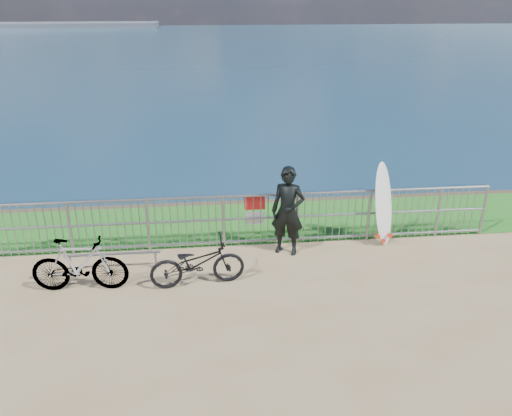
{
  "coord_description": "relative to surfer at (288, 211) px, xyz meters",
  "views": [
    {
      "loc": [
        -0.79,
        -7.51,
        4.76
      ],
      "look_at": [
        0.11,
        1.2,
        1.0
      ],
      "focal_mm": 35.0,
      "sensor_mm": 36.0,
      "label": 1
    }
  ],
  "objects": [
    {
      "name": "surfboard",
      "position": [
        1.99,
        0.21,
        -0.09
      ],
      "size": [
        0.58,
        0.56,
        1.73
      ],
      "color": "white",
      "rests_on": "ground"
    },
    {
      "name": "railing",
      "position": [
        -0.72,
        0.37,
        -0.31
      ],
      "size": [
        10.06,
        0.1,
        1.13
      ],
      "color": "gray",
      "rests_on": "ground"
    },
    {
      "name": "bike_rack",
      "position": [
        -3.33,
        -0.38,
        -0.59
      ],
      "size": [
        1.75,
        0.05,
        0.37
      ],
      "color": "gray",
      "rests_on": "ground"
    },
    {
      "name": "bicycle_far",
      "position": [
        -3.77,
        -1.0,
        -0.4
      ],
      "size": [
        1.67,
        0.55,
        0.99
      ],
      "primitive_type": "imported",
      "rotation": [
        0.0,
        0.0,
        1.52
      ],
      "color": "black",
      "rests_on": "ground"
    },
    {
      "name": "seascape",
      "position": [
        -44.49,
        146.26,
        -4.92
      ],
      "size": [
        260.0,
        260.0,
        5.0
      ],
      "color": "brown",
      "rests_on": "ground"
    },
    {
      "name": "bicycle_near",
      "position": [
        -1.76,
        -1.04,
        -0.45
      ],
      "size": [
        1.72,
        0.77,
        0.87
      ],
      "primitive_type": "imported",
      "rotation": [
        0.0,
        0.0,
        1.69
      ],
      "color": "black",
      "rests_on": "ground"
    },
    {
      "name": "grass_strip",
      "position": [
        -0.74,
        1.47,
        -0.88
      ],
      "size": [
        120.0,
        120.0,
        0.0
      ],
      "primitive_type": "plane",
      "color": "#1A611A",
      "rests_on": "ground"
    },
    {
      "name": "surfer",
      "position": [
        0.0,
        0.0,
        0.0
      ],
      "size": [
        0.76,
        0.64,
        1.78
      ],
      "primitive_type": "imported",
      "rotation": [
        0.0,
        0.0,
        -0.39
      ],
      "color": "black",
      "rests_on": "ground"
    }
  ]
}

